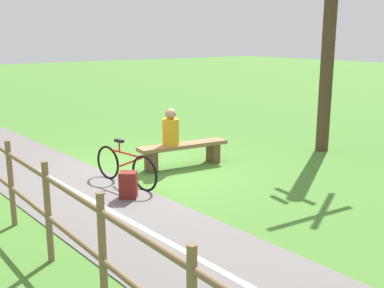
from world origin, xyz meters
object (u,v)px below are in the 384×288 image
Objects in this scene: person_seated at (171,129)px; bicycle at (125,167)px; bench at (183,150)px; backpack at (128,185)px; tree_by_path at (329,48)px.

person_seated reaches higher than bicycle.
backpack is at bearing 35.88° from bench.
tree_by_path is at bearing -177.62° from backpack.
person_seated is 0.15× the size of tree_by_path.
backpack is 0.09× the size of tree_by_path.
bench is 2.18m from backpack.
bicycle reaches higher than bench.
person_seated is 2.04m from backpack.
tree_by_path reaches higher than bicycle.
bench is at bearing -150.66° from backpack.
backpack is at bearing 40.90° from person_seated.
tree_by_path reaches higher than bench.
tree_by_path reaches higher than person_seated.
bicycle is 0.34× the size of tree_by_path.
bicycle is at bearing -114.85° from backpack.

